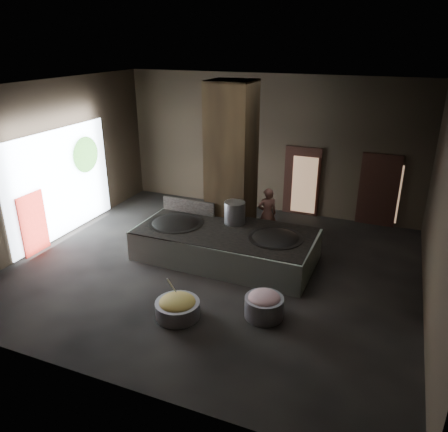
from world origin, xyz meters
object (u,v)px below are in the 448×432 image
at_px(cook, 267,214).
at_px(veg_basin, 178,309).
at_px(meat_basin, 264,307).
at_px(stock_pot, 235,213).
at_px(hearth_platform, 225,245).
at_px(wok_left, 176,225).
at_px(wok_right, 275,241).

bearing_deg(cook, veg_basin, 52.07).
distance_m(veg_basin, meat_basin, 1.84).
bearing_deg(stock_pot, veg_basin, -90.03).
height_order(stock_pot, veg_basin, stock_pot).
height_order(stock_pot, meat_basin, stock_pot).
xyz_separation_m(hearth_platform, meat_basin, (1.75, -2.13, -0.18)).
relative_size(wok_left, stock_pot, 2.42).
height_order(wok_right, stock_pot, stock_pot).
distance_m(wok_left, veg_basin, 3.20).
distance_m(hearth_platform, stock_pot, 0.91).
relative_size(hearth_platform, veg_basin, 4.92).
height_order(hearth_platform, veg_basin, hearth_platform).
xyz_separation_m(hearth_platform, veg_basin, (0.05, -2.82, -0.23)).
distance_m(wok_right, veg_basin, 3.21).
bearing_deg(cook, wok_right, 83.57).
relative_size(cook, veg_basin, 1.64).
bearing_deg(cook, hearth_platform, 38.25).
relative_size(wok_right, stock_pot, 2.25).
height_order(veg_basin, meat_basin, meat_basin).
relative_size(hearth_platform, stock_pot, 7.67).
bearing_deg(hearth_platform, veg_basin, -87.85).
bearing_deg(wok_right, veg_basin, -114.37).
height_order(hearth_platform, stock_pot, stock_pot).
xyz_separation_m(hearth_platform, cook, (0.64, 1.64, 0.37)).
bearing_deg(meat_basin, wok_left, 146.94).
bearing_deg(hearth_platform, wok_right, 3.29).
distance_m(hearth_platform, veg_basin, 2.83).
xyz_separation_m(cook, veg_basin, (-0.60, -4.47, -0.60)).
bearing_deg(meat_basin, hearth_platform, 129.35).
height_order(wok_left, wok_right, wok_left).
height_order(wok_left, meat_basin, wok_left).
height_order(wok_right, meat_basin, wok_right).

